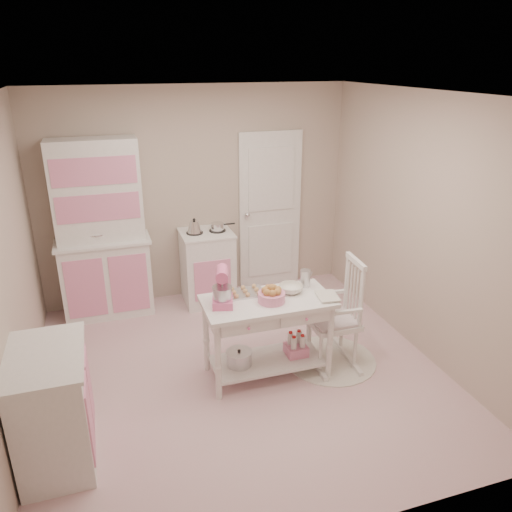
{
  "coord_description": "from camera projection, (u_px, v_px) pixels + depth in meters",
  "views": [
    {
      "loc": [
        -1.12,
        -3.98,
        2.87
      ],
      "look_at": [
        0.29,
        0.4,
        1.04
      ],
      "focal_mm": 35.0,
      "sensor_mm": 36.0,
      "label": 1
    }
  ],
  "objects": [
    {
      "name": "bread_basket",
      "position": [
        272.0,
        297.0,
        4.53
      ],
      "size": [
        0.25,
        0.25,
        0.09
      ],
      "primitive_type": "cylinder",
      "color": "pink",
      "rests_on": "work_table"
    },
    {
      "name": "hutch",
      "position": [
        101.0,
        231.0,
        5.66
      ],
      "size": [
        1.06,
        0.5,
        2.08
      ],
      "primitive_type": "cube",
      "color": "white",
      "rests_on": "ground"
    },
    {
      "name": "stove",
      "position": [
        207.0,
        267.0,
        6.17
      ],
      "size": [
        0.62,
        0.57,
        0.92
      ],
      "primitive_type": "cube",
      "color": "white",
      "rests_on": "ground"
    },
    {
      "name": "base_cabinet",
      "position": [
        53.0,
        408.0,
        3.68
      ],
      "size": [
        0.54,
        0.84,
        0.92
      ],
      "primitive_type": "cube",
      "color": "white",
      "rests_on": "ground"
    },
    {
      "name": "lace_rug",
      "position": [
        330.0,
        360.0,
        5.08
      ],
      "size": [
        0.92,
        0.92,
        0.01
      ],
      "primitive_type": "cylinder",
      "color": "white",
      "rests_on": "ground"
    },
    {
      "name": "metal_pitcher",
      "position": [
        305.0,
        278.0,
        4.82
      ],
      "size": [
        0.1,
        0.1,
        0.17
      ],
      "primitive_type": "cylinder",
      "color": "silver",
      "rests_on": "work_table"
    },
    {
      "name": "cookie_tray",
      "position": [
        246.0,
        293.0,
        4.7
      ],
      "size": [
        0.34,
        0.24,
        0.02
      ],
      "primitive_type": "cube",
      "color": "silver",
      "rests_on": "work_table"
    },
    {
      "name": "rocking_chair",
      "position": [
        333.0,
        312.0,
        4.88
      ],
      "size": [
        0.53,
        0.75,
        1.1
      ],
      "primitive_type": "cube",
      "rotation": [
        0.0,
        0.0,
        -0.07
      ],
      "color": "white",
      "rests_on": "ground"
    },
    {
      "name": "work_table",
      "position": [
        267.0,
        337.0,
        4.73
      ],
      "size": [
        1.2,
        0.6,
        0.8
      ],
      "primitive_type": "cube",
      "color": "white",
      "rests_on": "ground"
    },
    {
      "name": "mixing_bowl",
      "position": [
        291.0,
        289.0,
        4.71
      ],
      "size": [
        0.23,
        0.23,
        0.07
      ],
      "primitive_type": "imported",
      "color": "white",
      "rests_on": "work_table"
    },
    {
      "name": "stand_mixer",
      "position": [
        222.0,
        288.0,
        4.42
      ],
      "size": [
        0.26,
        0.32,
        0.34
      ],
      "primitive_type": "cube",
      "rotation": [
        0.0,
        0.0,
        -0.25
      ],
      "color": "pink",
      "rests_on": "work_table"
    },
    {
      "name": "room_shell",
      "position": [
        238.0,
        210.0,
        4.29
      ],
      "size": [
        3.84,
        3.84,
        2.62
      ],
      "color": "#C87D8A",
      "rests_on": "ground"
    },
    {
      "name": "door",
      "position": [
        270.0,
        211.0,
        6.45
      ],
      "size": [
        0.82,
        0.05,
        2.04
      ],
      "primitive_type": "cube",
      "color": "white",
      "rests_on": "ground"
    },
    {
      "name": "recipe_book",
      "position": [
        318.0,
        297.0,
        4.6
      ],
      "size": [
        0.22,
        0.27,
        0.02
      ],
      "primitive_type": "imported",
      "rotation": [
        0.0,
        0.0,
        -0.13
      ],
      "color": "white",
      "rests_on": "work_table"
    }
  ]
}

